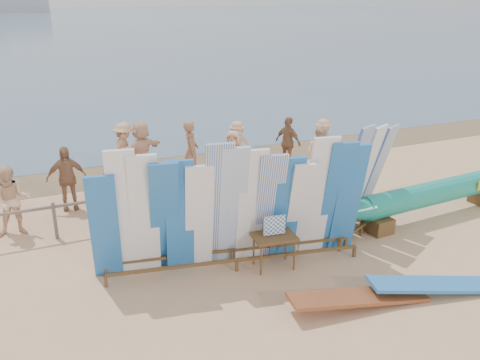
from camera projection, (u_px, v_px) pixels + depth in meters
name	position (u px, v px, depth m)	size (l,w,h in m)	color
ground	(177.00, 282.00, 10.08)	(160.00, 160.00, 0.00)	tan
ocean	(19.00, 19.00, 120.28)	(320.00, 240.00, 0.02)	#445E7A
wet_sand_strip	(111.00, 173.00, 16.28)	(40.00, 2.60, 0.01)	brown
fence	(140.00, 200.00, 12.45)	(12.08, 0.08, 0.90)	#726356
main_surfboard_rack	(234.00, 211.00, 10.27)	(5.63, 1.61, 2.81)	brown
side_surfboard_rack	(357.00, 184.00, 11.75)	(2.49, 1.68, 2.75)	brown
outrigger_canoe	(436.00, 194.00, 12.86)	(6.95, 1.09, 0.99)	brown
vendor_table	(274.00, 250.00, 10.52)	(0.94, 0.71, 1.17)	brown
flat_board_d	(436.00, 293.00, 9.73)	(0.56, 2.70, 0.07)	#246AB8
flat_board_c	(358.00, 305.00, 9.34)	(0.56, 2.70, 0.07)	brown
beach_chair_left	(114.00, 200.00, 13.40)	(0.79, 0.80, 0.94)	red
beach_chair_right	(182.00, 189.00, 14.27)	(0.60, 0.62, 0.82)	red
stroller	(238.00, 173.00, 14.84)	(0.72, 0.92, 1.15)	red
beachgoer_8	(320.00, 154.00, 15.16)	(0.87, 0.42, 1.79)	beige
beachgoer_5	(142.00, 151.00, 15.37)	(1.72, 0.56, 1.85)	beige
beachgoer_extra_0	(323.00, 142.00, 16.89)	(1.00, 0.41, 1.55)	tan
beachgoer_7	(191.00, 151.00, 15.39)	(0.68, 0.37, 1.85)	#8C6042
beachgoer_2	(12.00, 201.00, 11.81)	(0.84, 0.40, 1.72)	beige
beachgoer_3	(125.00, 151.00, 15.54)	(1.14, 0.47, 1.77)	tan
beachgoer_6	(233.00, 159.00, 14.91)	(0.83, 0.40, 1.70)	tan
beachgoer_10	(288.00, 142.00, 16.58)	(0.99, 0.43, 1.68)	#8C6042
beachgoer_4	(67.00, 178.00, 13.26)	(1.01, 0.44, 1.73)	#8C6042
beachgoer_9	(237.00, 145.00, 16.54)	(1.01, 0.42, 1.56)	tan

